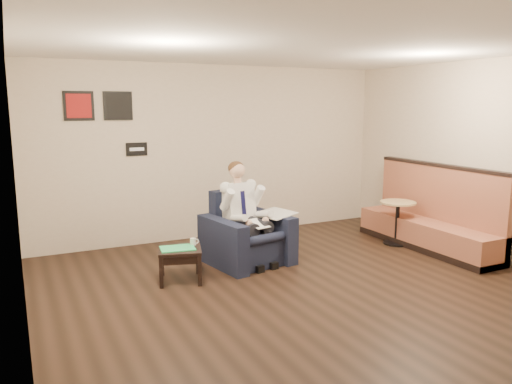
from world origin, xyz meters
name	(u,v)px	position (x,y,z in m)	size (l,w,h in m)	color
ground	(314,294)	(0.00, 0.00, 0.00)	(6.00, 6.00, 0.00)	black
wall_back	(216,152)	(0.00, 3.00, 1.40)	(6.00, 0.02, 2.80)	beige
wall_left	(18,196)	(-3.00, 0.00, 1.40)	(0.02, 6.00, 2.80)	beige
wall_right	(501,161)	(3.00, 0.00, 1.40)	(0.02, 6.00, 2.80)	beige
ceiling	(319,44)	(0.00, 0.00, 2.80)	(6.00, 6.00, 0.02)	white
seating_sign	(137,149)	(-1.30, 2.98, 1.50)	(0.32, 0.02, 0.20)	black
art_print_left	(79,106)	(-2.10, 2.98, 2.15)	(0.42, 0.03, 0.42)	maroon
art_print_right	(118,106)	(-1.55, 2.98, 2.15)	(0.42, 0.03, 0.42)	black
armchair	(247,228)	(-0.18, 1.42, 0.49)	(1.01, 1.01, 0.97)	black
seated_man	(253,217)	(-0.16, 1.30, 0.67)	(0.64, 0.95, 1.33)	silver
lap_papers	(257,224)	(-0.14, 1.19, 0.60)	(0.22, 0.32, 0.01)	white
newspaper	(275,213)	(0.24, 1.39, 0.66)	(0.42, 0.53, 0.01)	silver
side_table	(180,264)	(-1.24, 1.13, 0.21)	(0.51, 0.51, 0.42)	black
green_folder	(178,248)	(-1.27, 1.12, 0.42)	(0.42, 0.30, 0.01)	#2BD771
coffee_mug	(193,242)	(-1.05, 1.19, 0.46)	(0.08, 0.08, 0.09)	white
smartphone	(183,244)	(-1.15, 1.26, 0.42)	(0.13, 0.07, 0.01)	black
banquette	(428,207)	(2.59, 0.86, 0.63)	(0.59, 2.46, 1.26)	brown
cafe_table	(397,223)	(2.33, 1.23, 0.34)	(0.55, 0.55, 0.68)	tan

